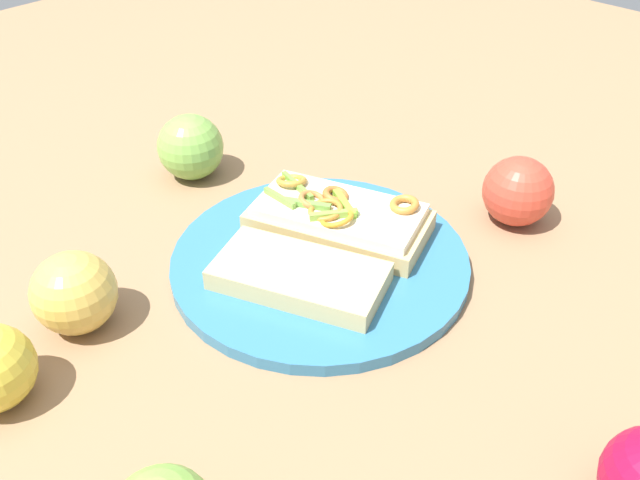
% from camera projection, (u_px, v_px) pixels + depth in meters
% --- Properties ---
extents(ground_plane, '(2.00, 2.00, 0.00)m').
position_uv_depth(ground_plane, '(320.00, 266.00, 0.71)').
color(ground_plane, '#8E6B4B').
rests_on(ground_plane, ground).
extents(plate, '(0.30, 0.30, 0.01)m').
position_uv_depth(plate, '(320.00, 261.00, 0.70)').
color(plate, teal).
rests_on(plate, ground_plane).
extents(sandwich, '(0.21, 0.15, 0.04)m').
position_uv_depth(sandwich, '(338.00, 217.00, 0.73)').
color(sandwich, tan).
rests_on(sandwich, plate).
extents(bread_slice_side, '(0.18, 0.14, 0.02)m').
position_uv_depth(bread_slice_side, '(299.00, 276.00, 0.66)').
color(bread_slice_side, tan).
rests_on(bread_slice_side, plate).
extents(apple_0, '(0.09, 0.09, 0.08)m').
position_uv_depth(apple_0, '(74.00, 293.00, 0.62)').
color(apple_0, gold).
rests_on(apple_0, ground_plane).
extents(apple_1, '(0.09, 0.09, 0.08)m').
position_uv_depth(apple_1, '(518.00, 191.00, 0.75)').
color(apple_1, '#CF402E').
rests_on(apple_1, ground_plane).
extents(apple_3, '(0.10, 0.10, 0.08)m').
position_uv_depth(apple_3, '(191.00, 147.00, 0.83)').
color(apple_3, '#77AC48').
rests_on(apple_3, ground_plane).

